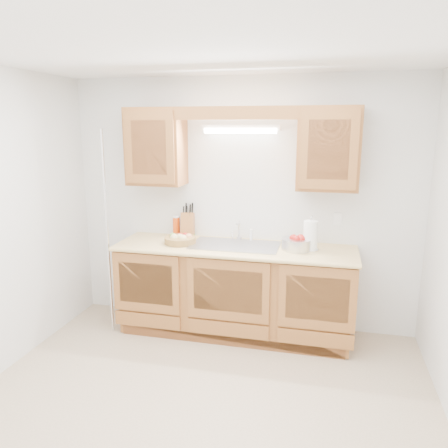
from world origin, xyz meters
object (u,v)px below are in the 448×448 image
(knife_block, at_px, (188,225))
(paper_towel, at_px, (310,236))
(fruit_basket, at_px, (180,239))
(apple_bowl, at_px, (297,243))

(knife_block, bearing_deg, paper_towel, -18.06)
(paper_towel, bearing_deg, knife_block, 170.94)
(fruit_basket, height_order, apple_bowl, apple_bowl)
(fruit_basket, xyz_separation_m, apple_bowl, (1.13, 0.04, 0.02))
(knife_block, distance_m, apple_bowl, 1.16)
(fruit_basket, xyz_separation_m, paper_towel, (1.25, 0.05, 0.09))
(fruit_basket, relative_size, paper_towel, 1.13)
(knife_block, bearing_deg, apple_bowl, -19.65)
(paper_towel, distance_m, apple_bowl, 0.14)
(knife_block, distance_m, paper_towel, 1.27)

